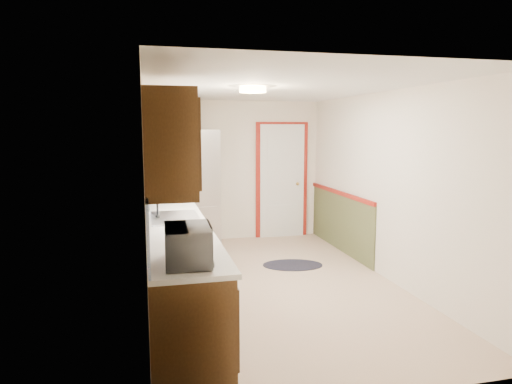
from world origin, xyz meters
TOP-DOWN VIEW (x-y plane):
  - room_shell at (0.00, 0.00)m, footprint 3.20×5.20m
  - kitchen_run at (-1.24, -0.29)m, footprint 0.63×4.00m
  - back_wall_trim at (0.99, 2.21)m, footprint 1.12×2.30m
  - ceiling_fixture at (-0.30, -0.20)m, footprint 0.30×0.30m
  - microwave at (-1.20, -1.95)m, footprint 0.29×0.51m
  - refrigerator at (-0.80, 2.05)m, footprint 0.87×0.84m
  - rug at (0.49, 0.71)m, footprint 0.94×0.71m
  - cooktop at (-1.19, 1.10)m, footprint 0.46×0.55m

SIDE VIEW (x-z plane):
  - rug at x=0.49m, z-range 0.00..0.01m
  - kitchen_run at x=-1.24m, z-range -0.29..1.91m
  - back_wall_trim at x=0.99m, z-range -0.15..1.93m
  - cooktop at x=-1.19m, z-range 0.94..0.96m
  - refrigerator at x=-0.80m, z-range 0.00..1.91m
  - microwave at x=-1.20m, z-range 0.94..1.28m
  - room_shell at x=0.00m, z-range -0.06..2.46m
  - ceiling_fixture at x=-0.30m, z-range 2.33..2.39m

